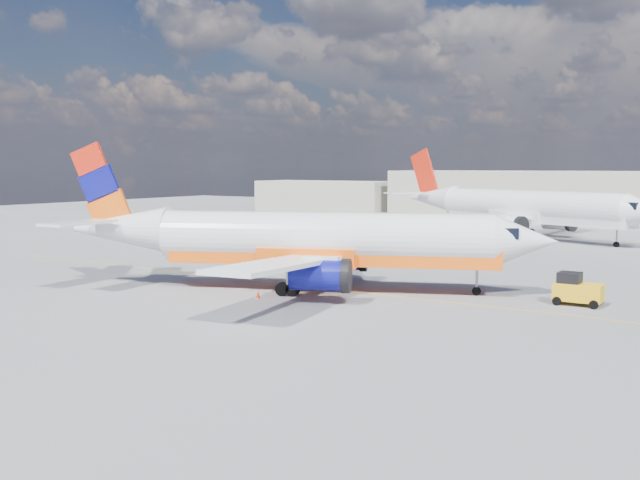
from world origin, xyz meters
The scene contains 8 objects.
ground centered at (0.00, 0.00, 0.00)m, with size 240.00×240.00×0.00m, color slate.
taxi_line centered at (0.00, 3.00, 0.01)m, with size 70.00×0.15×0.01m, color yellow.
terminal_main centered at (5.00, 75.00, 4.00)m, with size 70.00×14.00×8.00m, color beige.
terminal_annex centered at (-45.00, 72.00, 3.00)m, with size 26.00×10.00×6.00m, color beige.
main_jet centered at (-1.11, 1.74, 3.55)m, with size 34.58×26.07×10.64m.
second_jet centered at (0.04, 46.36, 3.75)m, with size 36.99×28.06×11.25m.
gse_tug centered at (16.09, 6.55, 0.98)m, with size 2.93×1.83×2.06m.
traffic_cone centered at (-2.16, -2.80, 0.25)m, with size 0.37×0.37×0.51m.
Camera 1 is at (26.93, -39.54, 8.77)m, focal length 40.00 mm.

